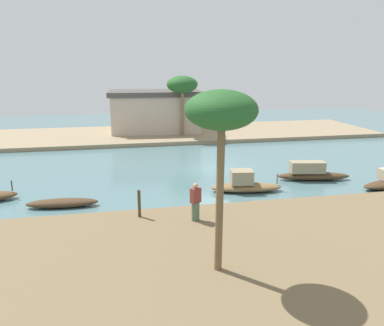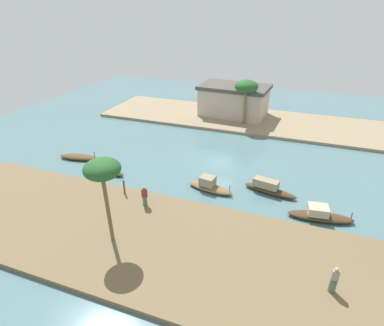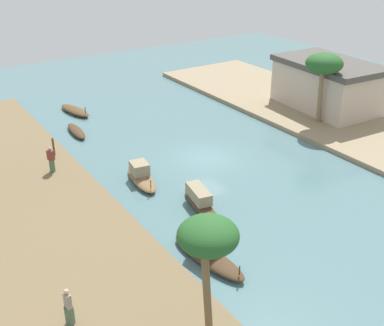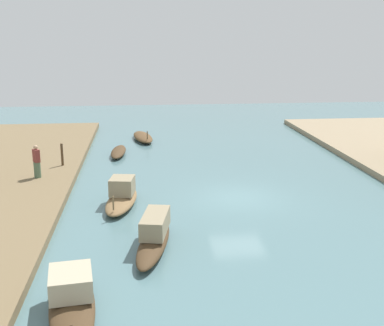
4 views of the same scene
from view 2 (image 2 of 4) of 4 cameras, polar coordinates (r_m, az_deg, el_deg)
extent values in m
plane|color=slate|center=(32.11, 5.18, 0.14)|extent=(66.14, 66.14, 0.00)
cube|color=brown|center=(21.60, -4.61, -14.41)|extent=(39.73, 10.38, 0.35)
cube|color=#937F60|center=(43.98, 9.89, 7.64)|extent=(39.73, 10.38, 0.35)
ellipsoid|color=#47331E|center=(30.81, -14.94, -1.50)|extent=(3.62, 1.12, 0.43)
ellipsoid|color=#47331E|center=(25.63, 22.07, -8.94)|extent=(4.83, 1.87, 0.47)
cube|color=tan|center=(25.27, 21.70, -7.86)|extent=(1.59, 1.35, 0.64)
cylinder|color=#47331E|center=(25.89, 26.77, -8.44)|extent=(0.07, 0.07, 0.48)
ellipsoid|color=brown|center=(34.51, -19.67, 1.01)|extent=(4.22, 1.87, 0.48)
cylinder|color=brown|center=(33.47, -17.12, 1.52)|extent=(0.07, 0.07, 0.57)
ellipsoid|color=brown|center=(27.24, 3.29, -4.48)|extent=(4.15, 1.82, 0.47)
cube|color=gray|center=(27.02, 2.81, -3.22)|extent=(1.36, 1.19, 0.77)
cylinder|color=brown|center=(26.39, 6.77, -4.53)|extent=(0.07, 0.07, 0.59)
ellipsoid|color=#47331E|center=(27.58, 13.84, -4.86)|extent=(4.59, 1.80, 0.49)
cube|color=gray|center=(27.38, 13.14, -3.58)|extent=(2.21, 1.22, 0.69)
cylinder|color=#4C664C|center=(19.86, 23.93, -19.48)|extent=(0.40, 0.40, 0.82)
cube|color=gray|center=(19.36, 24.35, -17.95)|extent=(0.38, 0.23, 0.65)
sphere|color=tan|center=(19.07, 24.61, -17.00)|extent=(0.22, 0.22, 0.22)
cylinder|color=#4C664C|center=(24.83, -8.44, -6.75)|extent=(0.47, 0.47, 0.83)
cube|color=brown|center=(24.43, -8.56, -5.30)|extent=(0.52, 0.45, 0.66)
sphere|color=tan|center=(24.20, -8.63, -4.42)|extent=(0.22, 0.22, 0.22)
cylinder|color=#4C3823|center=(26.46, -12.10, -4.26)|extent=(0.14, 0.14, 1.26)
cylinder|color=brown|center=(20.79, -14.86, -8.11)|extent=(0.25, 0.38, 4.89)
ellipsoid|color=#235623|center=(19.32, -15.85, -1.05)|extent=(2.23, 2.23, 1.23)
cylinder|color=#7F6647|center=(41.25, 9.47, 9.74)|extent=(0.35, 0.59, 4.26)
ellipsoid|color=#235623|center=(40.55, 9.76, 13.39)|extent=(2.91, 2.91, 1.60)
cube|color=#C6B29E|center=(44.85, 7.50, 10.83)|extent=(8.99, 5.94, 3.59)
cube|color=#4C4742|center=(44.33, 7.66, 13.36)|extent=(9.53, 6.29, 0.49)
camera|label=1|loc=(15.90, -52.39, -12.66)|focal=36.68mm
camera|label=3|loc=(20.18, 80.40, 4.78)|focal=44.29mm
camera|label=4|loc=(28.44, 50.71, 2.67)|focal=46.44mm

